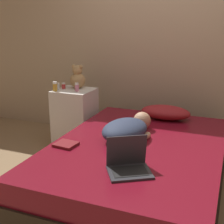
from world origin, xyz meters
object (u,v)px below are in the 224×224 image
at_px(pillow, 165,112).
at_px(bottle_clear, 58,86).
at_px(bottle_pink, 77,87).
at_px(teddy_bear, 78,78).
at_px(laptop, 128,164).
at_px(person_lying, 128,129).
at_px(bottle_red, 64,86).
at_px(book, 66,144).
at_px(bottle_amber, 55,87).

relative_size(pillow, bottle_clear, 6.61).
distance_m(pillow, bottle_pink, 1.05).
bearing_deg(teddy_bear, laptop, -50.42).
xyz_separation_m(person_lying, bottle_red, (-1.03, 0.62, 0.21)).
height_order(person_lying, book, person_lying).
xyz_separation_m(bottle_red, bottle_amber, (-0.02, -0.15, 0.02)).
xyz_separation_m(laptop, bottle_clear, (-1.28, 1.17, 0.25)).
bearing_deg(bottle_amber, bottle_clear, 95.37).
bearing_deg(bottle_red, bottle_amber, -98.23).
xyz_separation_m(bottle_pink, bottle_clear, (-0.24, -0.01, -0.01)).
relative_size(pillow, bottle_red, 7.64).
height_order(person_lying, laptop, laptop).
distance_m(bottle_red, bottle_amber, 0.16).
xyz_separation_m(laptop, book, (-0.66, 0.25, -0.04)).
bearing_deg(teddy_bear, bottle_red, -147.41).
bearing_deg(laptop, bottle_clear, 105.78).
height_order(pillow, bottle_clear, bottle_clear).
xyz_separation_m(pillow, teddy_bear, (-1.09, 0.01, 0.31)).
xyz_separation_m(pillow, person_lying, (-0.20, -0.70, 0.01)).
bearing_deg(pillow, teddy_bear, 179.57).
bearing_deg(bottle_pink, person_lying, -34.15).
distance_m(bottle_clear, bottle_amber, 0.08).
height_order(teddy_bear, book, teddy_bear).
xyz_separation_m(person_lying, bottle_amber, (-1.05, 0.46, 0.23)).
xyz_separation_m(teddy_bear, bottle_clear, (-0.17, -0.17, -0.08)).
relative_size(bottle_pink, bottle_amber, 0.90).
xyz_separation_m(teddy_bear, bottle_red, (-0.14, -0.09, -0.09)).
xyz_separation_m(bottle_amber, book, (0.61, -0.84, -0.30)).
height_order(laptop, bottle_clear, bottle_clear).
relative_size(pillow, bottle_amber, 4.97).
xyz_separation_m(person_lying, laptop, (0.22, -0.63, -0.03)).
bearing_deg(bottle_red, bottle_pink, -16.69).
relative_size(bottle_clear, bottle_amber, 0.75).
height_order(laptop, teddy_bear, teddy_bear).
xyz_separation_m(person_lying, teddy_bear, (-0.88, 0.71, 0.30)).
bearing_deg(bottle_clear, bottle_red, 68.44).
bearing_deg(laptop, person_lying, 77.66).
height_order(person_lying, bottle_pink, bottle_pink).
xyz_separation_m(person_lying, bottle_pink, (-0.81, 0.55, 0.22)).
distance_m(bottle_red, book, 1.20).
distance_m(person_lying, bottle_clear, 1.21).
relative_size(laptop, bottle_clear, 4.68).
distance_m(laptop, bottle_amber, 1.70).
bearing_deg(book, bottle_clear, 123.87).
relative_size(teddy_bear, bottle_clear, 3.44).
bearing_deg(book, bottle_red, 120.57).
bearing_deg(bottle_amber, person_lying, -23.72).
relative_size(pillow, bottle_pink, 5.52).
bearing_deg(teddy_bear, pillow, -0.43).
distance_m(bottle_clear, book, 1.15).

